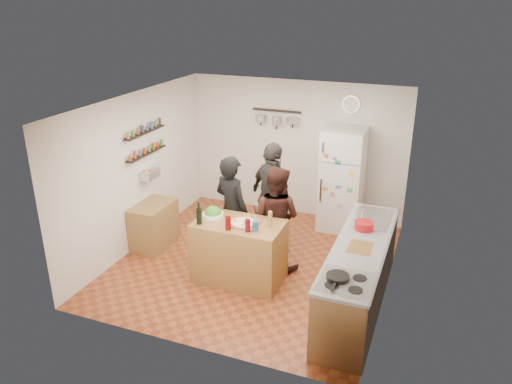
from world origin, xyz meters
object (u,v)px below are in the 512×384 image
at_px(wine_bottle, 199,216).
at_px(pepper_mill, 270,220).
at_px(salad_bowl, 213,215).
at_px(counter_run, 359,276).
at_px(fridge, 342,180).
at_px(wall_clock, 351,104).
at_px(side_table, 154,225).
at_px(person_left, 232,210).
at_px(person_back, 272,198).
at_px(salt_canister, 255,226).
at_px(skillet, 338,277).
at_px(prep_island, 239,252).
at_px(red_bowl, 364,226).
at_px(person_center, 276,218).

distance_m(wine_bottle, pepper_mill, 0.99).
bearing_deg(salad_bowl, wine_bottle, -106.50).
bearing_deg(pepper_mill, counter_run, -3.77).
height_order(counter_run, fridge, fridge).
bearing_deg(salad_bowl, wall_clock, 61.37).
xyz_separation_m(wine_bottle, fridge, (1.47, 2.49, -0.13)).
bearing_deg(side_table, wine_bottle, -29.77).
distance_m(person_left, person_back, 0.73).
bearing_deg(salad_bowl, person_back, 62.59).
bearing_deg(salad_bowl, salt_canister, -13.28).
relative_size(person_back, skillet, 6.80).
distance_m(prep_island, salad_bowl, 0.64).
bearing_deg(side_table, pepper_mill, -11.16).
relative_size(prep_island, wine_bottle, 5.37).
height_order(wine_bottle, side_table, wine_bottle).
bearing_deg(skillet, red_bowl, 87.92).
relative_size(person_back, wall_clock, 5.96).
relative_size(person_left, side_table, 2.13).
height_order(salad_bowl, person_left, person_left).
distance_m(person_center, fridge, 1.80).
height_order(salt_canister, fridge, fridge).
bearing_deg(prep_island, wine_bottle, -156.25).
xyz_separation_m(pepper_mill, counter_run, (1.27, -0.08, -0.56)).
bearing_deg(person_back, red_bowl, -165.24).
bearing_deg(wall_clock, fridge, -90.00).
distance_m(prep_island, counter_run, 1.72).
bearing_deg(person_back, wall_clock, -81.69).
bearing_deg(person_back, person_left, 90.47).
relative_size(red_bowl, side_table, 0.33).
height_order(person_back, red_bowl, person_back).
bearing_deg(person_back, side_table, 55.95).
height_order(pepper_mill, counter_run, pepper_mill).
xyz_separation_m(counter_run, red_bowl, (-0.05, 0.45, 0.52)).
relative_size(salad_bowl, red_bowl, 1.15).
xyz_separation_m(person_left, skillet, (1.95, -1.46, 0.09)).
xyz_separation_m(prep_island, person_center, (0.35, 0.58, 0.34)).
height_order(wine_bottle, fridge, fridge).
relative_size(salad_bowl, person_left, 0.18).
distance_m(person_back, side_table, 2.00).
bearing_deg(salad_bowl, person_center, 34.67).
height_order(person_center, skillet, person_center).
bearing_deg(wine_bottle, person_left, 76.55).
height_order(prep_island, skillet, skillet).
bearing_deg(person_back, skillet, 164.19).
bearing_deg(salt_canister, counter_run, 3.48).
height_order(salad_bowl, red_bowl, red_bowl).
height_order(counter_run, red_bowl, red_bowl).
distance_m(salt_canister, skillet, 1.56).
height_order(skillet, side_table, skillet).
bearing_deg(person_center, red_bowl, -178.83).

